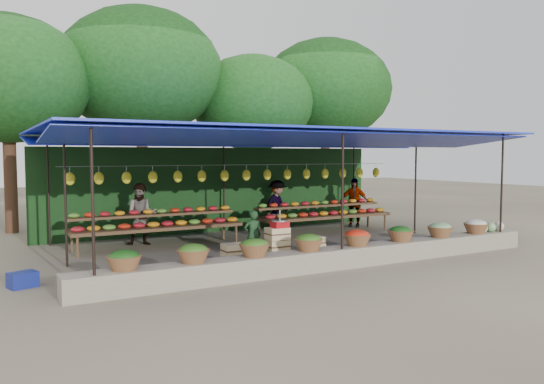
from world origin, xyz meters
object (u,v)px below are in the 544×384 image
crate_counter (276,250)px  weighing_scale (280,223)px  vendor_seated (253,235)px  blue_crate_front (131,279)px  blue_crate_back (23,280)px

crate_counter → weighing_scale: 0.55m
weighing_scale → vendor_seated: size_ratio=0.34×
crate_counter → weighing_scale: (0.09, 0.00, 0.55)m
crate_counter → blue_crate_front: size_ratio=5.44×
vendor_seated → blue_crate_front: (-2.90, -1.02, -0.42)m
crate_counter → vendor_seated: 0.69m
blue_crate_back → vendor_seated: bearing=-15.7°
blue_crate_front → blue_crate_back: (-1.65, 0.85, 0.00)m
crate_counter → blue_crate_front: 3.17m
crate_counter → vendor_seated: vendor_seated is taller
vendor_seated → crate_counter: bearing=122.0°
blue_crate_front → blue_crate_back: bearing=173.1°
vendor_seated → blue_crate_back: 4.57m
blue_crate_front → blue_crate_back: size_ratio=0.96×
blue_crate_front → vendor_seated: bearing=39.9°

